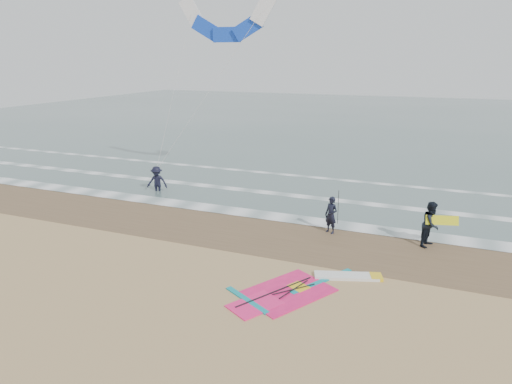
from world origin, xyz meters
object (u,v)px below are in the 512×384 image
at_px(person_standing, 331,215).
at_px(person_walking, 431,224).
at_px(surf_kite, 226,23).
at_px(person_wading, 157,176).
at_px(windsurf_rig, 305,288).

xyz_separation_m(person_standing, person_walking, (4.20, 0.09, 0.12)).
height_order(person_walking, surf_kite, surf_kite).
bearing_deg(surf_kite, person_walking, -26.22).
height_order(person_wading, surf_kite, surf_kite).
bearing_deg(person_walking, windsurf_rig, 166.15).
bearing_deg(surf_kite, person_standing, -37.44).
bearing_deg(person_walking, person_wading, 100.67).
bearing_deg(windsurf_rig, surf_kite, 125.63).
bearing_deg(windsurf_rig, person_wading, 144.16).
bearing_deg(surf_kite, person_wading, -133.39).
bearing_deg(windsurf_rig, person_standing, 93.92).
height_order(windsurf_rig, person_walking, person_walking).
relative_size(person_standing, person_wading, 0.90).
xyz_separation_m(person_standing, person_wading, (-11.03, 2.74, 0.09)).
xyz_separation_m(person_wading, surf_kite, (3.13, 3.31, 8.61)).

